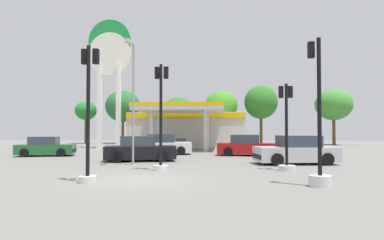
{
  "coord_description": "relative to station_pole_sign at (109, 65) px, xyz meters",
  "views": [
    {
      "loc": [
        3.27,
        -12.67,
        1.99
      ],
      "look_at": [
        0.35,
        17.83,
        2.83
      ],
      "focal_mm": 30.74,
      "sensor_mm": 36.0,
      "label": 1
    }
  ],
  "objects": [
    {
      "name": "tree_3",
      "position": [
        11.61,
        9.55,
        -3.68
      ],
      "size": [
        4.21,
        4.21,
        6.88
      ],
      "color": "brown",
      "rests_on": "ground"
    },
    {
      "name": "tree_5",
      "position": [
        25.65,
        9.38,
        -3.69
      ],
      "size": [
        4.53,
        4.53,
        6.99
      ],
      "color": "brown",
      "rests_on": "ground"
    },
    {
      "name": "corner_streetlamp",
      "position": [
        6.82,
        -15.33,
        -4.6
      ],
      "size": [
        0.24,
        1.48,
        6.82
      ],
      "color": "gray",
      "rests_on": "ground"
    },
    {
      "name": "traffic_signal_3",
      "position": [
        14.9,
        -17.09,
        -7.29
      ],
      "size": [
        0.82,
        0.82,
        4.17
      ],
      "color": "silver",
      "rests_on": "ground"
    },
    {
      "name": "car_1",
      "position": [
        -1.17,
        -10.12,
        -8.06
      ],
      "size": [
        4.28,
        2.63,
        1.43
      ],
      "color": "black",
      "rests_on": "ground"
    },
    {
      "name": "tree_2",
      "position": [
        5.8,
        10.98,
        -4.43
      ],
      "size": [
        4.56,
        4.56,
        6.3
      ],
      "color": "brown",
      "rests_on": "ground"
    },
    {
      "name": "traffic_signal_2",
      "position": [
        6.87,
        -21.38,
        -6.52
      ],
      "size": [
        0.65,
        0.68,
        5.12
      ],
      "color": "silver",
      "rests_on": "ground"
    },
    {
      "name": "tree_1",
      "position": [
        -1.82,
        10.56,
        -3.59
      ],
      "size": [
        4.71,
        4.71,
        7.31
      ],
      "color": "brown",
      "rests_on": "ground"
    },
    {
      "name": "traffic_signal_0",
      "position": [
        8.9,
        -17.68,
        -6.69
      ],
      "size": [
        0.71,
        0.71,
        5.1
      ],
      "color": "silver",
      "rests_on": "ground"
    },
    {
      "name": "station_pole_sign",
      "position": [
        0.0,
        0.0,
        0.0
      ],
      "size": [
        4.52,
        0.56,
        13.48
      ],
      "color": "white",
      "rests_on": "ground"
    },
    {
      "name": "car_0",
      "position": [
        6.71,
        -13.16,
        -8.01
      ],
      "size": [
        4.65,
        2.82,
        1.55
      ],
      "color": "black",
      "rests_on": "ground"
    },
    {
      "name": "car_3",
      "position": [
        7.13,
        -7.76,
        -7.99
      ],
      "size": [
        4.67,
        2.6,
        1.58
      ],
      "color": "black",
      "rests_on": "ground"
    },
    {
      "name": "car_4",
      "position": [
        16.01,
        -13.99,
        -7.97
      ],
      "size": [
        4.78,
        2.64,
        1.62
      ],
      "color": "black",
      "rests_on": "ground"
    },
    {
      "name": "tree_0",
      "position": [
        -6.89,
        10.1,
        -4.24
      ],
      "size": [
        2.9,
        2.9,
        5.79
      ],
      "color": "brown",
      "rests_on": "ground"
    },
    {
      "name": "ground_plane",
      "position": [
        8.62,
        -20.54,
        -8.71
      ],
      "size": [
        90.0,
        90.0,
        0.0
      ],
      "primitive_type": "plane",
      "color": "slate",
      "rests_on": "ground"
    },
    {
      "name": "car_2",
      "position": [
        13.64,
        -8.29,
        -8.0
      ],
      "size": [
        4.53,
        2.35,
        1.56
      ],
      "color": "black",
      "rests_on": "ground"
    },
    {
      "name": "tree_4",
      "position": [
        16.86,
        11.0,
        -3.17
      ],
      "size": [
        4.36,
        4.36,
        7.78
      ],
      "color": "brown",
      "rests_on": "ground"
    },
    {
      "name": "gas_station",
      "position": [
        7.89,
        3.52,
        -6.64
      ],
      "size": [
        12.55,
        13.44,
        4.29
      ],
      "color": "beige",
      "rests_on": "ground"
    },
    {
      "name": "traffic_signal_1",
      "position": [
        15.19,
        -21.43,
        -7.4
      ],
      "size": [
        0.77,
        0.77,
        5.18
      ],
      "color": "silver",
      "rests_on": "ground"
    }
  ]
}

